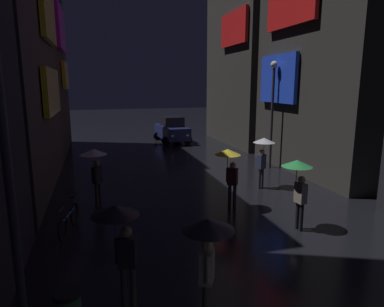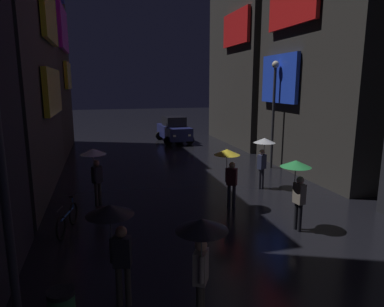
# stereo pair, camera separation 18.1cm
# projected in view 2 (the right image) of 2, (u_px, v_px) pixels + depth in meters

# --- Properties ---
(building_left_far) EXTENTS (4.25, 7.91, 13.73)m
(building_left_far) POSITION_uv_depth(u_px,v_px,m) (28.00, 41.00, 20.59)
(building_left_far) COLOR #2D2826
(building_left_far) RESTS_ON ground
(pedestrian_near_crossing_green) EXTENTS (0.90, 0.90, 2.12)m
(pedestrian_near_crossing_green) POSITION_uv_depth(u_px,v_px,m) (297.00, 176.00, 10.03)
(pedestrian_near_crossing_green) COLOR black
(pedestrian_near_crossing_green) RESTS_ON ground
(pedestrian_foreground_right_black) EXTENTS (0.90, 0.90, 2.12)m
(pedestrian_foreground_right_black) POSITION_uv_depth(u_px,v_px,m) (201.00, 242.00, 5.80)
(pedestrian_foreground_right_black) COLOR #38332D
(pedestrian_foreground_right_black) RESTS_ON ground
(pedestrian_midstreet_centre_black) EXTENTS (0.90, 0.90, 2.12)m
(pedestrian_midstreet_centre_black) POSITION_uv_depth(u_px,v_px,m) (114.00, 227.00, 6.42)
(pedestrian_midstreet_centre_black) COLOR #38332D
(pedestrian_midstreet_centre_black) RESTS_ON ground
(pedestrian_midstreet_left_yellow) EXTENTS (0.90, 0.90, 2.12)m
(pedestrian_midstreet_left_yellow) POSITION_uv_depth(u_px,v_px,m) (229.00, 162.00, 11.77)
(pedestrian_midstreet_left_yellow) COLOR #2D2D38
(pedestrian_midstreet_left_yellow) RESTS_ON ground
(pedestrian_foreground_left_clear) EXTENTS (0.90, 0.90, 2.12)m
(pedestrian_foreground_left_clear) POSITION_uv_depth(u_px,v_px,m) (94.00, 161.00, 11.93)
(pedestrian_foreground_left_clear) COLOR #38332D
(pedestrian_foreground_left_clear) RESTS_ON ground
(pedestrian_far_right_clear) EXTENTS (0.90, 0.90, 2.12)m
(pedestrian_far_right_clear) POSITION_uv_depth(u_px,v_px,m) (264.00, 149.00, 14.15)
(pedestrian_far_right_clear) COLOR #2D2D38
(pedestrian_far_right_clear) RESTS_ON ground
(bicycle_parked_at_storefront) EXTENTS (0.48, 1.78, 0.96)m
(bicycle_parked_at_storefront) POSITION_uv_depth(u_px,v_px,m) (68.00, 219.00, 10.11)
(bicycle_parked_at_storefront) COLOR black
(bicycle_parked_at_storefront) RESTS_ON ground
(car_distant) EXTENTS (2.43, 4.24, 1.92)m
(car_distant) POSITION_uv_depth(u_px,v_px,m) (174.00, 130.00, 25.79)
(car_distant) COLOR navy
(car_distant) RESTS_ON ground
(streetlamp_right_far) EXTENTS (0.36, 0.36, 5.43)m
(streetlamp_right_far) POSITION_uv_depth(u_px,v_px,m) (274.00, 102.00, 17.23)
(streetlamp_right_far) COLOR #2D2D33
(streetlamp_right_far) RESTS_ON ground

